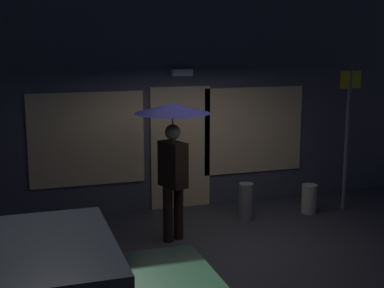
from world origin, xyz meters
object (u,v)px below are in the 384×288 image
Objects in this scene: street_sign_post at (347,130)px; sidewalk_bollard at (246,202)px; person_with_umbrella at (173,136)px; sidewalk_bollard_2 at (309,199)px.

sidewalk_bollard is at bearing 178.40° from street_sign_post.
street_sign_post is at bearing 78.42° from person_with_umbrella.
street_sign_post is 2.20m from sidewalk_bollard.
sidewalk_bollard_2 is at bearing 176.81° from street_sign_post.
person_with_umbrella is at bearing -168.58° from sidewalk_bollard_2.
person_with_umbrella is 0.81× the size of street_sign_post.
sidewalk_bollard is (1.44, 0.55, -1.29)m from person_with_umbrella.
sidewalk_bollard is (-1.88, 0.05, -1.15)m from street_sign_post.
sidewalk_bollard is 1.21m from sidewalk_bollard_2.
street_sign_post is at bearing -3.19° from sidewalk_bollard_2.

